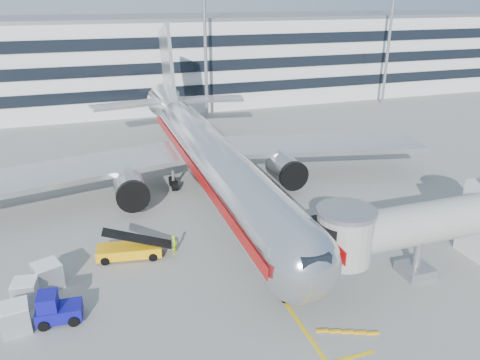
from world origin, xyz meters
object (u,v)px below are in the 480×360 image
object	(u,v)px
main_jet	(207,154)
ramp_worker	(174,245)
cargo_container_front	(15,318)
belt_loader	(129,249)
cargo_container_right	(47,275)
baggage_tug	(56,309)
cargo_container_left	(26,292)

from	to	relation	value
main_jet	ramp_worker	distance (m)	13.00
main_jet	cargo_container_front	distance (m)	24.14
belt_loader	cargo_container_front	xyz separation A→B (m)	(-7.57, -6.46, 0.19)
belt_loader	cargo_container_right	bearing A→B (deg)	-159.99
main_jet	cargo_container_front	xyz separation A→B (m)	(-16.79, -17.03, -3.33)
baggage_tug	ramp_worker	world-z (taller)	baggage_tug
cargo_container_front	ramp_worker	bearing A→B (deg)	28.11
cargo_container_left	ramp_worker	size ratio (longest dim) A/B	1.09
ramp_worker	cargo_container_left	bearing A→B (deg)	144.85
cargo_container_left	cargo_container_right	size ratio (longest dim) A/B	0.79
belt_loader	cargo_container_left	size ratio (longest dim) A/B	3.03
cargo_container_front	ramp_worker	xyz separation A→B (m)	(11.03, 5.89, -0.09)
belt_loader	baggage_tug	distance (m)	8.25
main_jet	cargo_container_left	world-z (taller)	main_jet
baggage_tug	cargo_container_left	size ratio (longest dim) A/B	1.62
cargo_container_left	ramp_worker	xyz separation A→B (m)	(10.65, 3.06, -0.03)
main_jet	cargo_container_left	bearing A→B (deg)	-139.14
baggage_tug	ramp_worker	xyz separation A→B (m)	(8.69, 5.80, -0.09)
baggage_tug	cargo_container_left	distance (m)	3.37
cargo_container_right	ramp_worker	xyz separation A→B (m)	(9.34, 1.57, -0.12)
baggage_tug	cargo_container_left	bearing A→B (deg)	125.58
cargo_container_right	cargo_container_front	world-z (taller)	cargo_container_right
main_jet	baggage_tug	world-z (taller)	main_jet
cargo_container_left	cargo_container_front	xyz separation A→B (m)	(-0.38, -2.83, 0.07)
main_jet	baggage_tug	distance (m)	22.51
cargo_container_left	cargo_container_front	distance (m)	2.86
main_jet	baggage_tug	xyz separation A→B (m)	(-14.45, -16.93, -3.34)
belt_loader	cargo_container_front	bearing A→B (deg)	-139.54
ramp_worker	main_jet	bearing A→B (deg)	11.47
cargo_container_front	ramp_worker	distance (m)	12.50
cargo_container_right	cargo_container_front	xyz separation A→B (m)	(-1.69, -4.32, -0.02)
cargo_container_front	baggage_tug	bearing A→B (deg)	2.33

